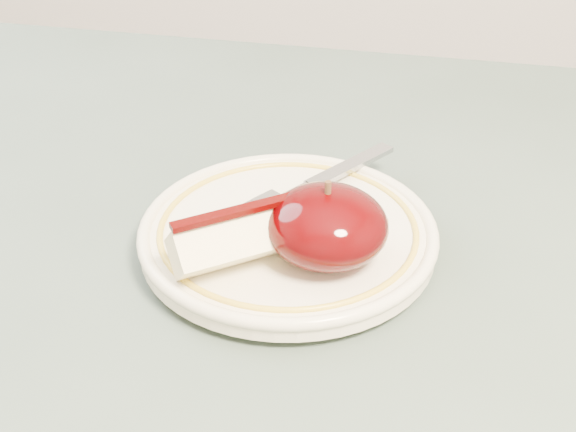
% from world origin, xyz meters
% --- Properties ---
extents(table, '(0.90, 0.90, 0.75)m').
position_xyz_m(table, '(0.00, 0.00, 0.66)').
color(table, brown).
rests_on(table, ground).
extents(plate, '(0.20, 0.20, 0.02)m').
position_xyz_m(plate, '(0.03, 0.08, 0.76)').
color(plate, beige).
rests_on(plate, table).
extents(apple_half, '(0.08, 0.07, 0.06)m').
position_xyz_m(apple_half, '(0.06, 0.06, 0.79)').
color(apple_half, black).
rests_on(apple_half, plate).
extents(apple_wedge, '(0.09, 0.08, 0.04)m').
position_xyz_m(apple_wedge, '(0.01, 0.04, 0.79)').
color(apple_wedge, '#F4E5B3').
rests_on(apple_wedge, plate).
extents(fork, '(0.11, 0.14, 0.00)m').
position_xyz_m(fork, '(0.04, 0.13, 0.77)').
color(fork, gray).
rests_on(fork, plate).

